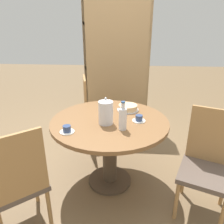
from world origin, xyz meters
name	(u,v)px	position (x,y,z in m)	size (l,w,h in m)	color
ground_plane	(110,181)	(0.00, 0.00, 0.00)	(14.00, 14.00, 0.00)	brown
dining_table	(110,134)	(0.00, 0.00, 0.58)	(1.15, 1.15, 0.74)	#473828
chair_a	(17,182)	(-0.66, -0.65, 0.49)	(0.59, 0.59, 0.95)	#A87A47
chair_b	(207,163)	(0.88, -0.29, 0.49)	(0.55, 0.55, 0.95)	#A87A47
chair_c	(95,110)	(-0.28, 0.88, 0.49)	(0.51, 0.51, 0.95)	#A87A47
bookshelf	(117,66)	(0.00, 1.61, 0.97)	(1.03, 0.28, 1.96)	tan
coffee_pot	(106,112)	(-0.03, -0.08, 0.86)	(0.14, 0.14, 0.26)	silver
water_bottle	(123,118)	(0.13, -0.19, 0.85)	(0.07, 0.07, 0.26)	silver
cake_main	(128,108)	(0.18, 0.26, 0.77)	(0.23, 0.23, 0.06)	silver
cup_a	(139,119)	(0.28, -0.01, 0.77)	(0.13, 0.13, 0.06)	white
cup_b	(67,130)	(-0.35, -0.29, 0.77)	(0.13, 0.13, 0.06)	white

